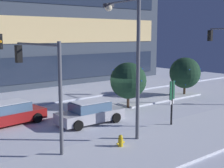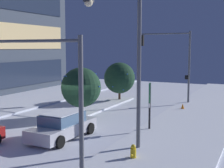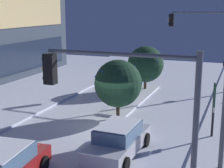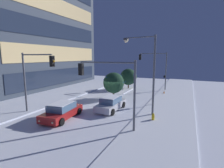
{
  "view_description": "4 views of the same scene",
  "coord_description": "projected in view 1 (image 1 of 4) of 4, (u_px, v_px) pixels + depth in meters",
  "views": [
    {
      "loc": [
        -15.23,
        -18.67,
        5.85
      ],
      "look_at": [
        -0.94,
        -0.8,
        2.24
      ],
      "focal_mm": 51.02,
      "sensor_mm": 36.0,
      "label": 1
    },
    {
      "loc": [
        -17.65,
        -11.81,
        5.09
      ],
      "look_at": [
        1.74,
        -2.31,
        2.52
      ],
      "focal_mm": 49.85,
      "sensor_mm": 36.0,
      "label": 2
    },
    {
      "loc": [
        -17.37,
        -6.93,
        6.66
      ],
      "look_at": [
        -0.65,
        -0.39,
        2.62
      ],
      "focal_mm": 54.37,
      "sensor_mm": 36.0,
      "label": 3
    },
    {
      "loc": [
        -20.13,
        -9.43,
        5.77
      ],
      "look_at": [
        -1.07,
        -0.84,
        2.44
      ],
      "focal_mm": 27.53,
      "sensor_mm": 36.0,
      "label": 4
    }
  ],
  "objects": [
    {
      "name": "curb_strip_near",
      "position": [
        196.0,
        133.0,
        18.82
      ],
      "size": [
        52.0,
        5.2,
        0.14
      ],
      "primitive_type": "cube",
      "color": "silver",
      "rests_on": "ground"
    },
    {
      "name": "car_far",
      "position": [
        9.0,
        114.0,
        20.7
      ],
      "size": [
        4.83,
        2.51,
        1.49
      ],
      "rotation": [
        0.0,
        0.0,
        3.25
      ],
      "color": "maroon",
      "rests_on": "ground"
    },
    {
      "name": "car_near",
      "position": [
        90.0,
        113.0,
        20.92
      ],
      "size": [
        4.61,
        2.08,
        1.49
      ],
      "rotation": [
        0.0,
        0.0,
        -0.02
      ],
      "color": "#B7B7C1",
      "rests_on": "ground"
    },
    {
      "name": "ground",
      "position": [
        115.0,
        110.0,
        24.71
      ],
      "size": [
        52.0,
        52.0,
        0.0
      ],
      "primitive_type": "plane",
      "color": "silver"
    },
    {
      "name": "street_lamp_arched",
      "position": [
        128.0,
        48.0,
        17.52
      ],
      "size": [
        0.74,
        3.31,
        7.78
      ],
      "rotation": [
        0.0,
        0.0,
        1.45
      ],
      "color": "#565960",
      "rests_on": "ground"
    },
    {
      "name": "decorated_tree_median",
      "position": [
        185.0,
        73.0,
        30.25
      ],
      "size": [
        2.94,
        2.94,
        3.66
      ],
      "color": "#473323",
      "rests_on": "ground"
    },
    {
      "name": "decorated_tree_left_of_median",
      "position": [
        128.0,
        81.0,
        25.22
      ],
      "size": [
        2.9,
        2.95,
        3.64
      ],
      "color": "#473323",
      "rests_on": "ground"
    },
    {
      "name": "fire_hydrant",
      "position": [
        121.0,
        142.0,
        16.32
      ],
      "size": [
        0.48,
        0.26,
        0.75
      ],
      "color": "gold",
      "rests_on": "ground"
    },
    {
      "name": "parking_info_sign",
      "position": [
        172.0,
        98.0,
        20.0
      ],
      "size": [
        0.55,
        0.17,
        2.94
      ],
      "rotation": [
        0.0,
        0.0,
        1.77
      ],
      "color": "black",
      "rests_on": "ground"
    },
    {
      "name": "median_strip",
      "position": [
        162.0,
        99.0,
        28.7
      ],
      "size": [
        9.0,
        1.8,
        0.14
      ],
      "primitive_type": "cube",
      "color": "silver",
      "rests_on": "ground"
    },
    {
      "name": "traffic_light_corner_near_left",
      "position": [
        39.0,
        72.0,
        16.29
      ],
      "size": [
        0.32,
        5.09,
        5.53
      ],
      "rotation": [
        0.0,
        0.0,
        1.57
      ],
      "color": "#565960",
      "rests_on": "ground"
    },
    {
      "name": "curb_strip_far",
      "position": [
        65.0,
        95.0,
        30.58
      ],
      "size": [
        52.0,
        5.2,
        0.14
      ],
      "primitive_type": "cube",
      "color": "silver",
      "rests_on": "ground"
    }
  ]
}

